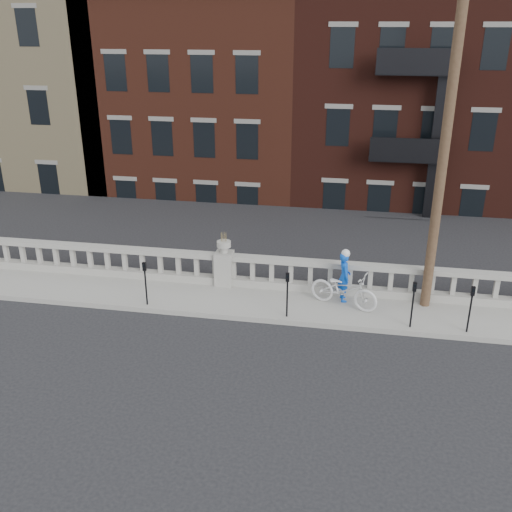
# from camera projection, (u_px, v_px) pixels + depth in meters

# --- Properties ---
(ground) EXTENTS (120.00, 120.00, 0.00)m
(ground) POSITION_uv_depth(u_px,v_px,m) (190.00, 353.00, 14.79)
(ground) COLOR black
(ground) RESTS_ON ground
(sidewalk) EXTENTS (32.00, 2.20, 0.15)m
(sidewalk) POSITION_uv_depth(u_px,v_px,m) (218.00, 299.00, 17.49)
(sidewalk) COLOR gray
(sidewalk) RESTS_ON ground
(balustrade) EXTENTS (28.00, 0.34, 1.03)m
(balustrade) POSITION_uv_depth(u_px,v_px,m) (224.00, 270.00, 18.14)
(balustrade) COLOR gray
(balustrade) RESTS_ON sidewalk
(planter_pedestal) EXTENTS (0.55, 0.55, 1.76)m
(planter_pedestal) POSITION_uv_depth(u_px,v_px,m) (224.00, 265.00, 18.07)
(planter_pedestal) COLOR gray
(planter_pedestal) RESTS_ON sidewalk
(lower_level) EXTENTS (80.00, 44.00, 20.80)m
(lower_level) POSITION_uv_depth(u_px,v_px,m) (304.00, 116.00, 34.65)
(lower_level) COLOR #605E59
(lower_level) RESTS_ON ground
(utility_pole) EXTENTS (1.60, 0.28, 10.00)m
(utility_pole) POSITION_uv_depth(u_px,v_px,m) (446.00, 133.00, 15.05)
(utility_pole) COLOR #422D1E
(utility_pole) RESTS_ON sidewalk
(parking_meter_a) EXTENTS (0.10, 0.09, 1.36)m
(parking_meter_a) POSITION_uv_depth(u_px,v_px,m) (145.00, 279.00, 16.69)
(parking_meter_a) COLOR black
(parking_meter_a) RESTS_ON sidewalk
(parking_meter_b) EXTENTS (0.10, 0.09, 1.36)m
(parking_meter_b) POSITION_uv_depth(u_px,v_px,m) (287.00, 290.00, 16.00)
(parking_meter_b) COLOR black
(parking_meter_b) RESTS_ON sidewalk
(parking_meter_c) EXTENTS (0.10, 0.09, 1.36)m
(parking_meter_c) POSITION_uv_depth(u_px,v_px,m) (413.00, 300.00, 15.44)
(parking_meter_c) COLOR black
(parking_meter_c) RESTS_ON sidewalk
(parking_meter_d) EXTENTS (0.10, 0.09, 1.36)m
(parking_meter_d) POSITION_uv_depth(u_px,v_px,m) (471.00, 304.00, 15.19)
(parking_meter_d) COLOR black
(parking_meter_d) RESTS_ON sidewalk
(bicycle) EXTENTS (2.19, 1.39, 1.09)m
(bicycle) POSITION_uv_depth(u_px,v_px,m) (344.00, 289.00, 16.71)
(bicycle) COLOR silver
(bicycle) RESTS_ON sidewalk
(cyclist) EXTENTS (0.49, 0.63, 1.54)m
(cyclist) POSITION_uv_depth(u_px,v_px,m) (344.00, 277.00, 16.99)
(cyclist) COLOR blue
(cyclist) RESTS_ON sidewalk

